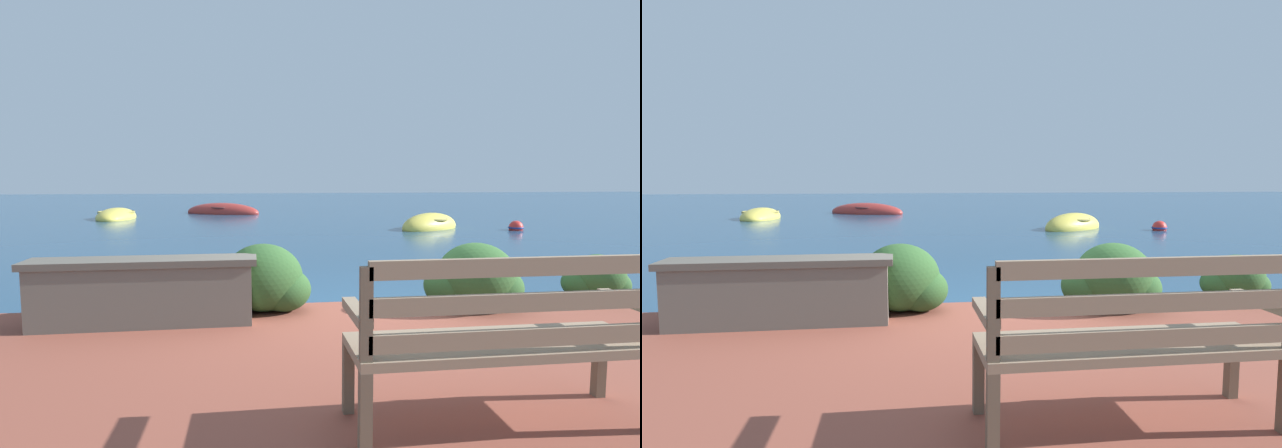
% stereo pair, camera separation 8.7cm
% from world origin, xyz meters
% --- Properties ---
extents(ground_plane, '(80.00, 80.00, 0.00)m').
position_xyz_m(ground_plane, '(0.00, 0.00, 0.00)').
color(ground_plane, navy).
extents(park_bench, '(1.60, 0.48, 0.93)m').
position_xyz_m(park_bench, '(0.21, -2.69, 0.71)').
color(park_bench, brown).
rests_on(park_bench, patio_terrace).
extents(stone_wall, '(1.97, 0.39, 0.59)m').
position_xyz_m(stone_wall, '(-2.02, -0.57, 0.52)').
color(stone_wall, '#666056').
rests_on(stone_wall, patio_terrace).
extents(hedge_clump_far_left, '(0.76, 0.55, 0.52)m').
position_xyz_m(hedge_clump_far_left, '(-2.51, -0.25, 0.44)').
color(hedge_clump_far_left, '#38662D').
rests_on(hedge_clump_far_left, patio_terrace).
extents(hedge_clump_left, '(0.97, 0.70, 0.66)m').
position_xyz_m(hedge_clump_left, '(-0.98, -0.24, 0.51)').
color(hedge_clump_left, '#284C23').
rests_on(hedge_clump_left, patio_terrace).
extents(hedge_clump_centre, '(0.97, 0.70, 0.66)m').
position_xyz_m(hedge_clump_centre, '(1.10, -0.45, 0.51)').
color(hedge_clump_centre, '#2D5628').
rests_on(hedge_clump_centre, patio_terrace).
extents(hedge_clump_right, '(0.71, 0.51, 0.48)m').
position_xyz_m(hedge_clump_right, '(2.58, -0.24, 0.43)').
color(hedge_clump_right, '#2D5628').
rests_on(hedge_clump_right, patio_terrace).
extents(rowboat_nearest, '(2.41, 2.09, 0.81)m').
position_xyz_m(rowboat_nearest, '(4.07, 8.85, 0.07)').
color(rowboat_nearest, '#DBC64C').
rests_on(rowboat_nearest, ground_plane).
extents(rowboat_mid, '(1.34, 2.65, 0.68)m').
position_xyz_m(rowboat_mid, '(-5.93, 13.73, 0.06)').
color(rowboat_mid, '#DBC64C').
rests_on(rowboat_mid, ground_plane).
extents(rowboat_far, '(3.29, 2.18, 0.77)m').
position_xyz_m(rowboat_far, '(-2.25, 15.60, 0.06)').
color(rowboat_far, '#9E2D28').
rests_on(rowboat_far, ground_plane).
extents(mooring_buoy, '(0.44, 0.44, 0.40)m').
position_xyz_m(mooring_buoy, '(6.38, 8.18, 0.07)').
color(mooring_buoy, red).
rests_on(mooring_buoy, ground_plane).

